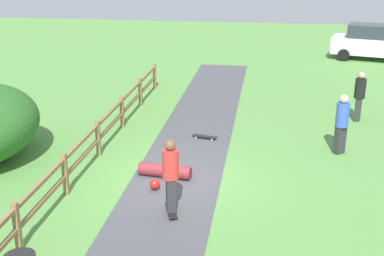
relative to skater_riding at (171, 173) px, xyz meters
name	(u,v)px	position (x,y,z in m)	size (l,w,h in m)	color
ground_plane	(177,179)	(-0.21, 1.88, -1.05)	(60.00, 60.00, 0.00)	#568E42
asphalt_path	(177,179)	(-0.21, 1.88, -1.04)	(2.40, 28.00, 0.02)	#47474C
wooden_fence	(83,151)	(-2.81, 1.88, -0.38)	(0.12, 18.12, 1.10)	olive
skater_riding	(171,173)	(0.00, 0.00, 0.00)	(0.48, 0.82, 1.84)	black
skater_fallen	(164,172)	(-0.55, 1.85, -0.85)	(1.47, 1.22, 0.36)	maroon
skateboard_loose	(205,137)	(0.15, 4.99, -0.96)	(0.82, 0.38, 0.08)	black
bystander_blue	(342,121)	(4.34, 4.41, -0.02)	(0.53, 0.53, 1.86)	#2D2D33
bystander_black	(360,94)	(5.34, 7.67, -0.05)	(0.47, 0.47, 1.80)	#2D2D33
parked_car_white	(371,42)	(7.60, 18.51, -0.09)	(4.50, 2.79, 1.92)	silver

